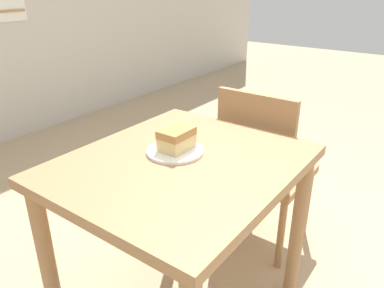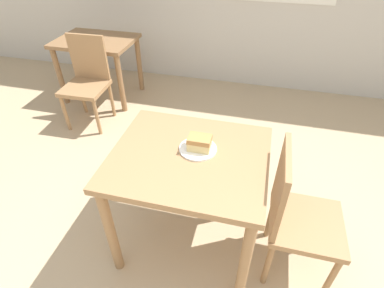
{
  "view_description": "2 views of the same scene",
  "coord_description": "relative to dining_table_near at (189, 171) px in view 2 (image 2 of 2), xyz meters",
  "views": [
    {
      "loc": [
        -1.09,
        -0.23,
        1.36
      ],
      "look_at": [
        -0.05,
        0.54,
        0.79
      ],
      "focal_mm": 35.0,
      "sensor_mm": 36.0,
      "label": 1
    },
    {
      "loc": [
        0.19,
        -0.71,
        1.85
      ],
      "look_at": [
        -0.14,
        0.57,
        0.8
      ],
      "focal_mm": 28.0,
      "sensor_mm": 36.0,
      "label": 2
    }
  ],
  "objects": [
    {
      "name": "chair_far_corner",
      "position": [
        -1.4,
        1.22,
        -0.16
      ],
      "size": [
        0.43,
        0.43,
        0.9
      ],
      "rotation": [
        0.0,
        0.0,
        0.03
      ],
      "color": "#9E754C",
      "rests_on": "ground_plane"
    },
    {
      "name": "plate",
      "position": [
        0.04,
        0.06,
        0.13
      ],
      "size": [
        0.22,
        0.22,
        0.01
      ],
      "color": "white",
      "rests_on": "dining_table_near"
    },
    {
      "name": "cake_slice",
      "position": [
        0.05,
        0.06,
        0.18
      ],
      "size": [
        0.13,
        0.09,
        0.08
      ],
      "color": "#E0C67F",
      "rests_on": "plate"
    },
    {
      "name": "chair_near_window",
      "position": [
        0.64,
        -0.03,
        -0.16
      ],
      "size": [
        0.41,
        0.41,
        0.9
      ],
      "rotation": [
        0.0,
        0.0,
        1.57
      ],
      "color": "#9E754C",
      "rests_on": "ground_plane"
    },
    {
      "name": "dining_table_far",
      "position": [
        -1.53,
        1.73,
        -0.06
      ],
      "size": [
        0.85,
        0.64,
        0.71
      ],
      "color": "olive",
      "rests_on": "ground_plane"
    },
    {
      "name": "dining_table_near",
      "position": [
        0.0,
        0.0,
        0.0
      ],
      "size": [
        0.88,
        0.76,
        0.76
      ],
      "color": "#9E754C",
      "rests_on": "ground_plane"
    }
  ]
}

